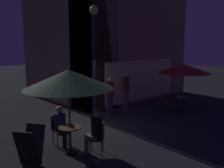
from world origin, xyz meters
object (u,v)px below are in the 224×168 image
Objects in this scene: patron_standing_2 at (110,97)px; patio_umbrella_1 at (69,79)px; cafe_chair_0 at (165,100)px; cafe_chair_1 at (100,136)px; patio_umbrella_0 at (184,69)px; cafe_chair_2 at (59,127)px; patron_seated_0 at (95,130)px; cafe_table_1 at (70,135)px; cafe_table_0 at (182,102)px; street_lamp_near_corner at (94,40)px; patron_seated_1 at (61,123)px; menu_sandwich_board at (30,146)px; patron_standing_3 at (126,92)px.

patio_umbrella_1 is at bearing -79.18° from patron_standing_2.
cafe_chair_0 is 1.06× the size of cafe_chair_1.
patio_umbrella_0 is at bearing 0.00° from cafe_chair_0.
patron_seated_0 reaches higher than cafe_chair_2.
cafe_table_1 is at bearing 0.00° from patio_umbrella_1.
cafe_chair_2 is (-6.10, 0.79, 0.07)m from cafe_table_0.
patron_standing_2 is (-2.44, 1.18, 0.31)m from cafe_chair_0.
street_lamp_near_corner is at bearing -81.93° from patron_seated_0.
cafe_table_0 is 6.16m from cafe_chair_2.
cafe_chair_0 is at bearing -117.43° from cafe_chair_1.
street_lamp_near_corner is 1.95× the size of patio_umbrella_0.
cafe_chair_1 is 0.23m from patron_seated_0.
patron_seated_1 is at bearing -23.92° from patron_seated_0.
street_lamp_near_corner reaches higher than cafe_chair_0.
menu_sandwich_board is 6.97m from cafe_chair_0.
cafe_chair_1 is (-5.20, -1.30, -0.03)m from cafe_chair_0.
patio_umbrella_1 is at bearing 0.00° from cafe_table_1.
patio_umbrella_1 is 6.02m from cafe_chair_0.
cafe_chair_1 is at bearing -66.08° from patron_standing_2.
patron_seated_0 is at bearing -135.78° from patron_standing_3.
cafe_chair_1 is 0.71× the size of patron_seated_1.
cafe_chair_0 reaches higher than cafe_table_0.
patio_umbrella_0 reaches higher than cafe_table_0.
patio_umbrella_1 is 1.98× the size of patron_seated_0.
street_lamp_near_corner reaches higher than patio_umbrella_0.
patio_umbrella_1 is (-6.23, 0.00, 1.68)m from cafe_table_0.
cafe_table_1 is 6.40m from patio_umbrella_0.
patio_umbrella_0 is (6.23, -0.00, 1.50)m from cafe_table_1.
street_lamp_near_corner reaches higher than patio_umbrella_1.
cafe_chair_2 is at bearing -4.31° from menu_sandwich_board.
menu_sandwich_board is at bearing 175.66° from patio_umbrella_1.
cafe_table_0 is 0.83× the size of cafe_chair_1.
cafe_table_1 is 0.74m from patron_seated_0.
cafe_chair_0 is at bearing 6.47° from cafe_table_1.
menu_sandwich_board is at bearing 27.81° from patron_seated_0.
patron_seated_0 is (0.47, -0.54, 0.17)m from cafe_table_1.
patio_umbrella_0 is 2.85m from patron_standing_3.
street_lamp_near_corner is 3.30m from patio_umbrella_1.
patron_standing_3 is at bearing 130.23° from cafe_table_0.
patron_seated_0 is 1.01× the size of patron_seated_1.
cafe_chair_0 is 5.43m from patron_seated_0.
cafe_chair_0 is at bearing 98.80° from patron_seated_1.
patio_umbrella_1 reaches higher than patio_umbrella_0.
patron_standing_3 is at bearing 79.58° from patron_standing_2.
patron_standing_3 is (3.96, 2.65, 0.40)m from cafe_chair_1.
street_lamp_near_corner is 4.56× the size of menu_sandwich_board.
street_lamp_near_corner is 3.64× the size of patron_seated_0.
patron_standing_2 is at bearing 28.93° from cafe_table_1.
patron_seated_0 reaches higher than cafe_chair_0.
patron_seated_1 is (-6.13, 0.65, 0.23)m from cafe_table_0.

